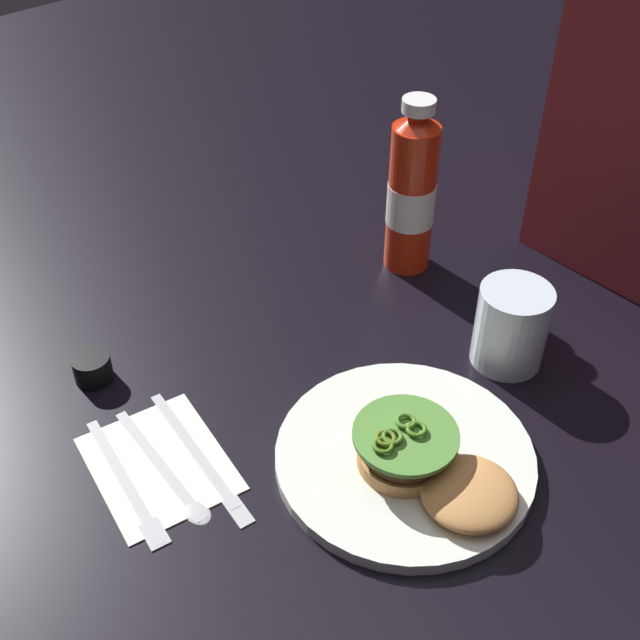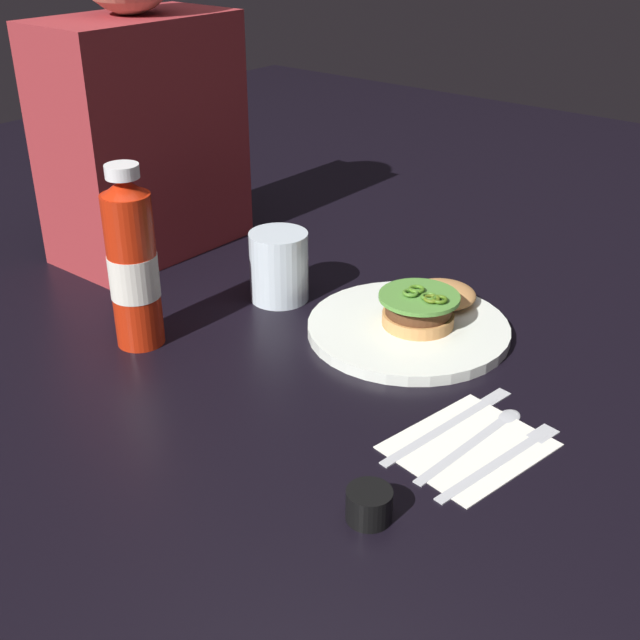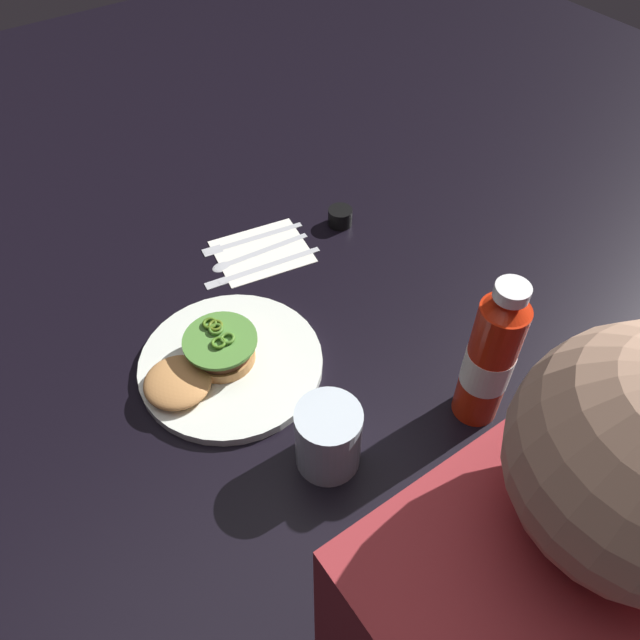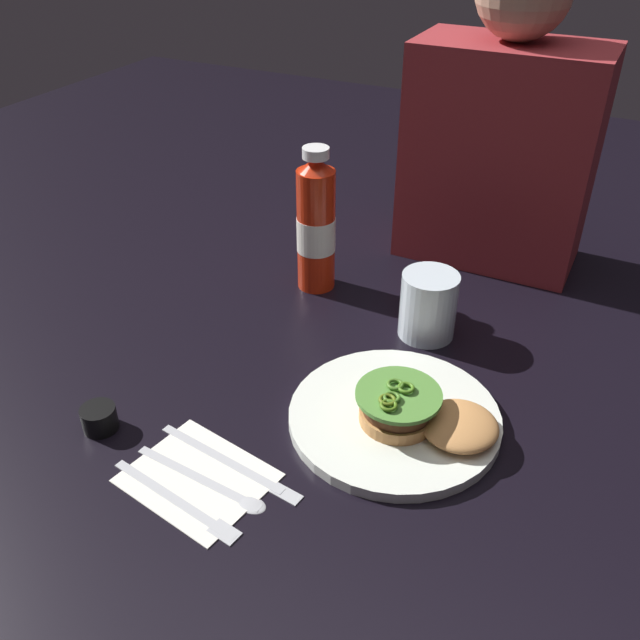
{
  "view_description": "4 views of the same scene",
  "coord_description": "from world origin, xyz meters",
  "views": [
    {
      "loc": [
        0.47,
        -0.49,
        0.7
      ],
      "look_at": [
        -0.07,
        0.0,
        0.08
      ],
      "focal_mm": 45.69,
      "sensor_mm": 36.0,
      "label": 1
    },
    {
      "loc": [
        -0.77,
        -0.58,
        0.56
      ],
      "look_at": [
        -0.04,
        0.02,
        0.06
      ],
      "focal_mm": 45.87,
      "sensor_mm": 36.0,
      "label": 2
    },
    {
      "loc": [
        0.32,
        0.53,
        0.76
      ],
      "look_at": [
        -0.03,
        0.03,
        0.08
      ],
      "focal_mm": 34.36,
      "sensor_mm": 36.0,
      "label": 3
    },
    {
      "loc": [
        0.32,
        -0.69,
        0.63
      ],
      "look_at": [
        -0.04,
        0.04,
        0.09
      ],
      "focal_mm": 38.29,
      "sensor_mm": 36.0,
      "label": 4
    }
  ],
  "objects": [
    {
      "name": "napkin",
      "position": [
        -0.08,
        -0.23,
        0.0
      ],
      "size": [
        0.19,
        0.17,
        0.0
      ],
      "primitive_type": "cube",
      "rotation": [
        0.0,
        0.0,
        -0.18
      ],
      "color": "white",
      "rests_on": "ground_plane"
    },
    {
      "name": "spoon_utensil",
      "position": [
        -0.05,
        -0.23,
        0.0
      ],
      "size": [
        0.19,
        0.03,
        0.0
      ],
      "color": "silver",
      "rests_on": "napkin"
    },
    {
      "name": "ground_plane",
      "position": [
        0.0,
        0.0,
        0.0
      ],
      "size": [
        3.0,
        3.0,
        0.0
      ],
      "primitive_type": "plane",
      "color": "black"
    },
    {
      "name": "condiment_cup",
      "position": [
        -0.25,
        -0.21,
        0.02
      ],
      "size": [
        0.05,
        0.05,
        0.03
      ],
      "primitive_type": "cylinder",
      "color": "black",
      "rests_on": "ground_plane"
    },
    {
      "name": "water_glass",
      "position": [
        0.07,
        0.19,
        0.05
      ],
      "size": [
        0.09,
        0.09,
        0.11
      ],
      "primitive_type": "cylinder",
      "color": "silver",
      "rests_on": "ground_plane"
    },
    {
      "name": "dinner_plate",
      "position": [
        0.1,
        -0.03,
        0.01
      ],
      "size": [
        0.29,
        0.29,
        0.02
      ],
      "primitive_type": "cylinder",
      "color": "white",
      "rests_on": "ground_plane"
    },
    {
      "name": "butter_knife",
      "position": [
        -0.05,
        -0.19,
        0.0
      ],
      "size": [
        0.22,
        0.05,
        0.0
      ],
      "color": "silver",
      "rests_on": "napkin"
    },
    {
      "name": "ketchup_bottle",
      "position": [
        -0.16,
        0.25,
        0.12
      ],
      "size": [
        0.07,
        0.07,
        0.25
      ],
      "color": "red",
      "rests_on": "ground_plane"
    },
    {
      "name": "fork_utensil",
      "position": [
        -0.07,
        -0.27,
        0.0
      ],
      "size": [
        0.2,
        0.05,
        0.0
      ],
      "color": "silver",
      "rests_on": "napkin"
    },
    {
      "name": "burger_sandwich",
      "position": [
        0.14,
        -0.03,
        0.04
      ],
      "size": [
        0.19,
        0.12,
        0.05
      ],
      "color": "tan",
      "rests_on": "dinner_plate"
    }
  ]
}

